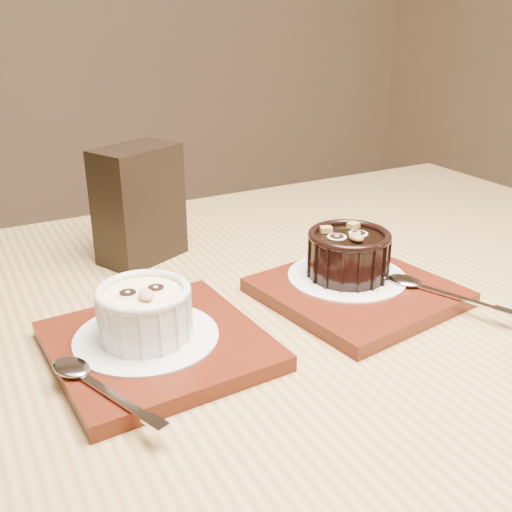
{
  "coord_description": "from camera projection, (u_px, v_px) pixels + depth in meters",
  "views": [
    {
      "loc": [
        -0.39,
        -0.2,
        1.04
      ],
      "look_at": [
        -0.13,
        0.27,
        0.81
      ],
      "focal_mm": 42.0,
      "sensor_mm": 36.0,
      "label": 1
    }
  ],
  "objects": [
    {
      "name": "table",
      "position": [
        263.0,
        390.0,
        0.64
      ],
      "size": [
        1.21,
        0.82,
        0.75
      ],
      "rotation": [
        0.0,
        0.0,
        -0.02
      ],
      "color": "#9F7B45",
      "rests_on": "ground"
    },
    {
      "name": "tray_left",
      "position": [
        158.0,
        346.0,
        0.54
      ],
      "size": [
        0.19,
        0.19,
        0.01
      ],
      "primitive_type": "cube",
      "rotation": [
        0.0,
        0.0,
        0.04
      ],
      "color": "#551B0E",
      "rests_on": "table"
    },
    {
      "name": "doily_left",
      "position": [
        146.0,
        336.0,
        0.54
      ],
      "size": [
        0.13,
        0.13,
        0.0
      ],
      "primitive_type": "cylinder",
      "color": "white",
      "rests_on": "tray_left"
    },
    {
      "name": "ramekin_white",
      "position": [
        144.0,
        310.0,
        0.53
      ],
      "size": [
        0.08,
        0.08,
        0.05
      ],
      "rotation": [
        0.0,
        0.0,
        -0.1
      ],
      "color": "silver",
      "rests_on": "doily_left"
    },
    {
      "name": "spoon_left",
      "position": [
        97.0,
        383.0,
        0.47
      ],
      "size": [
        0.07,
        0.13,
        0.01
      ],
      "primitive_type": null,
      "rotation": [
        0.0,
        0.0,
        0.34
      ],
      "color": "#B8BAC1",
      "rests_on": "tray_left"
    },
    {
      "name": "tray_right",
      "position": [
        357.0,
        292.0,
        0.64
      ],
      "size": [
        0.2,
        0.2,
        0.01
      ],
      "primitive_type": "cube",
      "rotation": [
        0.0,
        0.0,
        0.13
      ],
      "color": "#551B0E",
      "rests_on": "table"
    },
    {
      "name": "doily_right",
      "position": [
        347.0,
        276.0,
        0.66
      ],
      "size": [
        0.13,
        0.13,
        0.0
      ],
      "primitive_type": "cylinder",
      "color": "white",
      "rests_on": "tray_right"
    },
    {
      "name": "ramekin_dark",
      "position": [
        349.0,
        252.0,
        0.65
      ],
      "size": [
        0.09,
        0.09,
        0.05
      ],
      "rotation": [
        0.0,
        0.0,
        -0.12
      ],
      "color": "black",
      "rests_on": "doily_right"
    },
    {
      "name": "spoon_right",
      "position": [
        436.0,
        289.0,
        0.62
      ],
      "size": [
        0.07,
        0.13,
        0.01
      ],
      "primitive_type": null,
      "rotation": [
        0.0,
        0.0,
        0.37
      ],
      "color": "#B8BAC1",
      "rests_on": "tray_right"
    },
    {
      "name": "condiment_stand",
      "position": [
        139.0,
        204.0,
        0.72
      ],
      "size": [
        0.12,
        0.1,
        0.14
      ],
      "primitive_type": "cube",
      "rotation": [
        0.0,
        0.0,
        0.42
      ],
      "color": "black",
      "rests_on": "table"
    }
  ]
}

